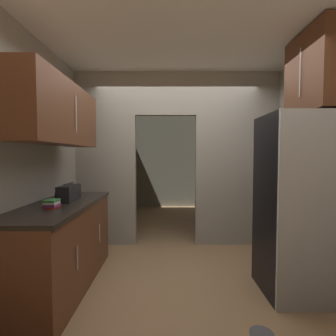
# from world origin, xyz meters

# --- Properties ---
(ground) EXTENTS (20.00, 20.00, 0.00)m
(ground) POSITION_xyz_m (0.00, 0.00, 0.00)
(ground) COLOR #93704C
(kitchen_overhead_slab) EXTENTS (3.59, 6.44, 0.06)m
(kitchen_overhead_slab) POSITION_xyz_m (0.00, 0.37, 2.76)
(kitchen_overhead_slab) COLOR silver
(kitchen_partition) EXTENTS (3.19, 0.12, 2.73)m
(kitchen_partition) POSITION_xyz_m (0.05, 1.22, 1.46)
(kitchen_partition) COLOR #9E998C
(kitchen_partition) RESTS_ON ground
(adjoining_room_shell) EXTENTS (3.19, 3.12, 2.73)m
(adjoining_room_shell) POSITION_xyz_m (0.00, 3.28, 1.37)
(adjoining_room_shell) COLOR gray
(adjoining_room_shell) RESTS_ON ground
(refrigerator) EXTENTS (0.71, 0.72, 1.84)m
(refrigerator) POSITION_xyz_m (1.20, -0.26, 0.92)
(refrigerator) COLOR black
(refrigerator) RESTS_ON ground
(lower_cabinet_run) EXTENTS (0.63, 1.74, 0.92)m
(lower_cabinet_run) POSITION_xyz_m (-1.28, -0.17, 0.46)
(lower_cabinet_run) COLOR brown
(lower_cabinet_run) RESTS_ON ground
(upper_cabinet_counterside) EXTENTS (0.36, 1.57, 0.65)m
(upper_cabinet_counterside) POSITION_xyz_m (-1.28, -0.17, 1.87)
(upper_cabinet_counterside) COLOR brown
(upper_cabinet_fridgeside) EXTENTS (0.36, 0.78, 0.84)m
(upper_cabinet_fridgeside) POSITION_xyz_m (1.42, -0.16, 2.29)
(upper_cabinet_fridgeside) COLOR brown
(boombox) EXTENTS (0.16, 0.37, 0.20)m
(boombox) POSITION_xyz_m (-1.26, -0.01, 1.01)
(boombox) COLOR black
(boombox) RESTS_ON lower_cabinet_run
(book_stack) EXTENTS (0.12, 0.16, 0.08)m
(book_stack) POSITION_xyz_m (-1.26, -0.42, 0.96)
(book_stack) COLOR red
(book_stack) RESTS_ON lower_cabinet_run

